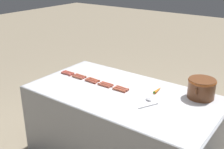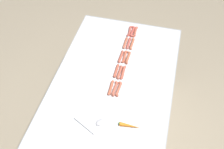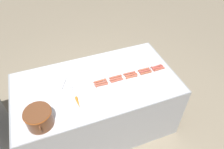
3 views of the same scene
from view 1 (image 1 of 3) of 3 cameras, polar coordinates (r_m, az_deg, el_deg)
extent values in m
cube|color=#9EA0A5|center=(3.14, 2.12, -10.97)|extent=(1.08, 2.01, 0.88)
cube|color=silver|center=(2.92, 2.24, -3.68)|extent=(1.05, 1.97, 0.00)
cylinder|color=#AF513D|center=(3.46, -8.68, 0.46)|extent=(0.03, 0.14, 0.02)
sphere|color=#AF513D|center=(3.51, -9.47, 0.73)|extent=(0.02, 0.02, 0.02)
sphere|color=#AF513D|center=(3.41, -7.86, 0.19)|extent=(0.02, 0.02, 0.02)
cylinder|color=#B05A3D|center=(3.34, -6.33, -0.21)|extent=(0.03, 0.14, 0.02)
sphere|color=#B05A3D|center=(3.38, -7.26, 0.05)|extent=(0.02, 0.02, 0.02)
sphere|color=#B05A3D|center=(3.29, -5.38, -0.47)|extent=(0.02, 0.02, 0.02)
cylinder|color=#B45B3F|center=(3.21, -3.65, -1.00)|extent=(0.03, 0.14, 0.02)
sphere|color=#B45B3F|center=(3.25, -4.67, -0.73)|extent=(0.02, 0.02, 0.02)
sphere|color=#B45B3F|center=(3.17, -2.61, -1.27)|extent=(0.02, 0.02, 0.02)
cylinder|color=#BA5541|center=(3.10, -0.91, -1.85)|extent=(0.03, 0.14, 0.02)
sphere|color=#BA5541|center=(3.14, -1.92, -1.53)|extent=(0.02, 0.02, 0.02)
sphere|color=#BA5541|center=(3.06, 0.14, -2.18)|extent=(0.02, 0.02, 0.02)
cylinder|color=#B55B44|center=(3.00, 2.14, -2.71)|extent=(0.03, 0.14, 0.02)
sphere|color=#B55B44|center=(3.03, 0.97, -2.41)|extent=(0.02, 0.02, 0.02)
sphere|color=#B55B44|center=(2.97, 3.34, -3.01)|extent=(0.02, 0.02, 0.02)
cylinder|color=#BF4F44|center=(3.44, -9.01, 0.32)|extent=(0.03, 0.14, 0.02)
sphere|color=#BF4F44|center=(3.48, -9.88, 0.56)|extent=(0.02, 0.02, 0.02)
sphere|color=#BF4F44|center=(3.39, -8.10, 0.08)|extent=(0.02, 0.02, 0.02)
cylinder|color=#BA5246|center=(3.31, -6.73, -0.39)|extent=(0.03, 0.14, 0.02)
sphere|color=#BA5246|center=(3.36, -7.63, -0.12)|extent=(0.02, 0.02, 0.02)
sphere|color=#BA5246|center=(3.27, -5.80, -0.66)|extent=(0.02, 0.02, 0.02)
cylinder|color=#BD583F|center=(3.19, -4.12, -1.16)|extent=(0.03, 0.14, 0.02)
sphere|color=#BD583F|center=(3.24, -5.04, -0.85)|extent=(0.02, 0.02, 0.02)
sphere|color=#BD583F|center=(3.15, -3.18, -1.49)|extent=(0.02, 0.02, 0.02)
cylinder|color=#B55945|center=(3.07, -1.19, -2.06)|extent=(0.03, 0.14, 0.02)
sphere|color=#B55945|center=(3.11, -2.27, -1.76)|extent=(0.02, 0.02, 0.02)
sphere|color=#B55945|center=(3.04, -0.09, -2.37)|extent=(0.02, 0.02, 0.02)
cylinder|color=#B15944|center=(2.97, 1.86, -2.95)|extent=(0.03, 0.14, 0.02)
sphere|color=#B15944|center=(3.00, 0.69, -2.64)|extent=(0.02, 0.02, 0.02)
sphere|color=#B15944|center=(2.94, 3.05, -3.26)|extent=(0.02, 0.02, 0.02)
cylinder|color=#B45043|center=(3.42, -9.35, 0.17)|extent=(0.04, 0.14, 0.02)
sphere|color=#B45043|center=(3.47, -10.11, 0.45)|extent=(0.02, 0.02, 0.02)
sphere|color=#B45043|center=(3.37, -8.55, -0.12)|extent=(0.02, 0.02, 0.02)
cylinder|color=#B75C42|center=(3.29, -7.05, -0.56)|extent=(0.03, 0.14, 0.02)
sphere|color=#B75C42|center=(3.34, -7.96, -0.28)|extent=(0.02, 0.02, 0.02)
sphere|color=#B75C42|center=(3.25, -6.12, -0.84)|extent=(0.02, 0.02, 0.02)
cylinder|color=#B3523F|center=(3.16, -4.41, -1.39)|extent=(0.03, 0.14, 0.02)
sphere|color=#B3523F|center=(3.21, -5.41, -1.11)|extent=(0.02, 0.02, 0.02)
sphere|color=#B3523F|center=(3.12, -3.38, -1.68)|extent=(0.02, 0.02, 0.02)
cylinder|color=#B5543E|center=(3.06, -1.71, -2.21)|extent=(0.02, 0.14, 0.02)
sphere|color=#B5543E|center=(3.10, -2.75, -1.89)|extent=(0.02, 0.02, 0.02)
sphere|color=#B5543E|center=(3.02, -0.64, -2.54)|extent=(0.02, 0.02, 0.02)
cylinder|color=#B8593D|center=(2.94, 1.42, -3.17)|extent=(0.03, 0.14, 0.02)
sphere|color=#B8593D|center=(2.98, 0.32, -2.82)|extent=(0.02, 0.02, 0.02)
sphere|color=#B8593D|center=(2.91, 2.55, -3.54)|extent=(0.02, 0.02, 0.02)
cylinder|color=brown|center=(2.91, 17.76, -2.73)|extent=(0.26, 0.26, 0.20)
torus|color=#9E4A1B|center=(2.88, 17.94, -1.23)|extent=(0.28, 0.28, 0.03)
torus|color=brown|center=(3.02, 18.64, -1.53)|extent=(0.08, 0.02, 0.08)
torus|color=brown|center=(2.79, 16.89, -3.29)|extent=(0.08, 0.02, 0.08)
cylinder|color=#B7B7BC|center=(2.67, 7.42, -6.34)|extent=(0.20, 0.11, 0.01)
ellipsoid|color=#B7B7BC|center=(2.78, 7.53, -5.01)|extent=(0.08, 0.09, 0.02)
cone|color=orange|center=(2.98, 9.38, -3.07)|extent=(0.17, 0.04, 0.03)
sphere|color=#387F2D|center=(2.91, 8.57, -3.64)|extent=(0.02, 0.02, 0.02)
camera|label=2|loc=(2.64, 39.24, 31.55)|focal=43.43mm
camera|label=3|loc=(4.10, 24.40, 28.07)|focal=33.55mm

